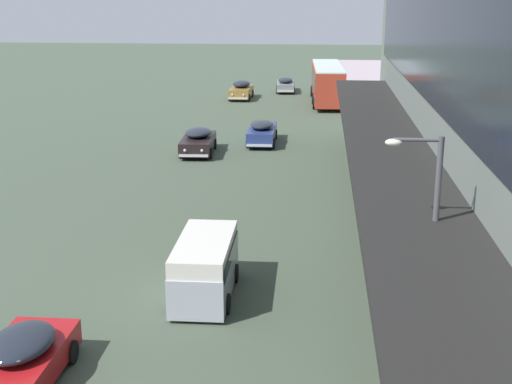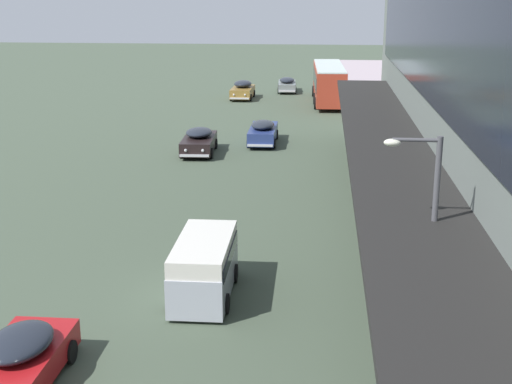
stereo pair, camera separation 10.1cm
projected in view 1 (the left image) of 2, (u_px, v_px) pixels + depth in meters
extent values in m
cube|color=black|center=(464.00, 335.00, 12.79)|extent=(3.20, 72.00, 0.24)
cube|color=#A93622|center=(327.00, 83.00, 62.92)|extent=(2.91, 11.47, 2.85)
cube|color=black|center=(327.00, 79.00, 62.82)|extent=(2.92, 10.56, 1.26)
cube|color=silver|center=(328.00, 66.00, 62.51)|extent=(2.82, 11.46, 0.12)
cube|color=black|center=(325.00, 63.00, 68.10)|extent=(1.24, 0.11, 0.36)
cylinder|color=black|center=(312.00, 91.00, 67.04)|extent=(0.29, 1.01, 1.00)
cylinder|color=black|center=(338.00, 91.00, 66.92)|extent=(0.29, 1.01, 1.00)
cylinder|color=black|center=(314.00, 103.00, 59.94)|extent=(0.29, 1.01, 1.00)
cylinder|color=black|center=(344.00, 103.00, 59.82)|extent=(0.29, 1.01, 1.00)
cylinder|color=black|center=(313.00, 99.00, 62.51)|extent=(0.29, 1.01, 1.00)
cylinder|color=black|center=(342.00, 99.00, 62.39)|extent=(0.29, 1.01, 1.00)
cube|color=black|center=(198.00, 143.00, 43.81)|extent=(2.04, 4.49, 0.81)
ellipsoid|color=#1E232D|center=(198.00, 132.00, 43.84)|extent=(1.73, 2.50, 0.53)
cube|color=silver|center=(194.00, 156.00, 41.71)|extent=(1.75, 0.20, 0.14)
cube|color=silver|center=(202.00, 140.00, 46.04)|extent=(1.75, 0.20, 0.14)
sphere|color=silver|center=(202.00, 151.00, 41.64)|extent=(0.18, 0.18, 0.18)
sphere|color=silver|center=(185.00, 150.00, 41.68)|extent=(0.18, 0.18, 0.18)
cylinder|color=black|center=(211.00, 153.00, 42.54)|extent=(0.17, 0.65, 0.64)
cylinder|color=black|center=(180.00, 153.00, 42.62)|extent=(0.17, 0.65, 0.64)
cylinder|color=black|center=(215.00, 144.00, 45.17)|extent=(0.17, 0.65, 0.64)
cylinder|color=black|center=(186.00, 143.00, 45.24)|extent=(0.17, 0.65, 0.64)
cube|color=gray|center=(285.00, 86.00, 70.01)|extent=(1.88, 4.47, 0.72)
ellipsoid|color=#1E232D|center=(286.00, 80.00, 69.63)|extent=(1.58, 2.49, 0.51)
cube|color=silver|center=(285.00, 85.00, 72.22)|extent=(1.58, 0.20, 0.14)
cube|color=silver|center=(285.00, 91.00, 67.91)|extent=(1.58, 0.20, 0.14)
sphere|color=silver|center=(281.00, 82.00, 72.14)|extent=(0.18, 0.18, 0.18)
sphere|color=silver|center=(290.00, 82.00, 72.10)|extent=(0.18, 0.18, 0.18)
cylinder|color=black|center=(277.00, 87.00, 71.42)|extent=(0.17, 0.65, 0.64)
cylinder|color=black|center=(294.00, 87.00, 71.36)|extent=(0.17, 0.65, 0.64)
cylinder|color=black|center=(277.00, 90.00, 68.80)|extent=(0.17, 0.65, 0.64)
cylinder|color=black|center=(294.00, 90.00, 68.74)|extent=(0.17, 0.65, 0.64)
cube|color=#AF1519|center=(19.00, 367.00, 18.04)|extent=(1.86, 4.23, 0.70)
ellipsoid|color=#1E232D|center=(21.00, 342.00, 18.08)|extent=(1.63, 2.33, 0.52)
cube|color=silver|center=(51.00, 335.00, 20.17)|extent=(1.75, 0.13, 0.14)
cylinder|color=black|center=(73.00, 352.00, 19.29)|extent=(0.14, 0.64, 0.64)
cylinder|color=black|center=(7.00, 349.00, 19.44)|extent=(0.14, 0.64, 0.64)
cube|color=navy|center=(262.00, 134.00, 46.65)|extent=(1.72, 4.69, 0.84)
ellipsoid|color=#1E232D|center=(262.00, 125.00, 46.25)|extent=(1.50, 2.58, 0.50)
cube|color=silver|center=(264.00, 131.00, 49.02)|extent=(1.60, 0.13, 0.14)
cube|color=silver|center=(259.00, 145.00, 44.44)|extent=(1.60, 0.13, 0.14)
sphere|color=silver|center=(258.00, 126.00, 48.94)|extent=(0.18, 0.18, 0.18)
sphere|color=silver|center=(271.00, 126.00, 48.86)|extent=(0.18, 0.18, 0.18)
cylinder|color=black|center=(251.00, 134.00, 48.20)|extent=(0.15, 0.64, 0.64)
cylinder|color=black|center=(276.00, 134.00, 48.07)|extent=(0.15, 0.64, 0.64)
cylinder|color=black|center=(247.00, 143.00, 45.42)|extent=(0.15, 0.64, 0.64)
cylinder|color=black|center=(274.00, 143.00, 45.29)|extent=(0.15, 0.64, 0.64)
cube|color=olive|center=(241.00, 92.00, 65.53)|extent=(1.90, 4.46, 0.84)
ellipsoid|color=#1E232D|center=(241.00, 84.00, 65.54)|extent=(1.65, 2.46, 0.64)
cube|color=silver|center=(238.00, 98.00, 63.44)|extent=(1.74, 0.15, 0.14)
cube|color=silver|center=(244.00, 91.00, 67.77)|extent=(1.74, 0.15, 0.14)
sphere|color=silver|center=(244.00, 95.00, 63.33)|extent=(0.18, 0.18, 0.18)
sphere|color=silver|center=(232.00, 95.00, 63.43)|extent=(0.18, 0.18, 0.18)
cylinder|color=black|center=(249.00, 98.00, 64.21)|extent=(0.15, 0.64, 0.64)
cylinder|color=black|center=(229.00, 97.00, 64.40)|extent=(0.15, 0.64, 0.64)
cylinder|color=black|center=(253.00, 93.00, 66.84)|extent=(0.15, 0.64, 0.64)
cylinder|color=black|center=(233.00, 93.00, 67.02)|extent=(0.15, 0.64, 0.64)
cube|color=#B0B5C2|center=(205.00, 274.00, 23.39)|extent=(1.80, 4.32, 1.29)
cube|color=white|center=(204.00, 252.00, 23.18)|extent=(1.77, 4.23, 0.83)
cube|color=black|center=(205.00, 255.00, 23.20)|extent=(1.84, 3.89, 0.41)
ellipsoid|color=#B0B5C2|center=(213.00, 248.00, 25.37)|extent=(1.62, 0.62, 1.11)
cylinder|color=black|center=(186.00, 272.00, 24.77)|extent=(0.17, 0.64, 0.64)
cylinder|color=black|center=(236.00, 273.00, 24.65)|extent=(0.17, 0.64, 0.64)
cylinder|color=black|center=(172.00, 302.00, 22.38)|extent=(0.17, 0.64, 0.64)
cylinder|color=black|center=(227.00, 304.00, 22.25)|extent=(0.17, 0.64, 0.64)
sphere|color=tan|center=(442.00, 374.00, 15.34)|extent=(0.22, 0.22, 0.22)
cylinder|color=black|center=(442.00, 371.00, 15.32)|extent=(0.33, 0.33, 0.02)
cylinder|color=black|center=(442.00, 368.00, 15.31)|extent=(0.21, 0.21, 0.12)
cylinder|color=#4C4C51|center=(434.00, 248.00, 18.93)|extent=(0.16, 0.16, 6.04)
cylinder|color=#4C4C51|center=(418.00, 140.00, 18.17)|extent=(1.20, 0.10, 0.10)
ellipsoid|color=silver|center=(394.00, 142.00, 18.25)|extent=(0.44, 0.28, 0.20)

